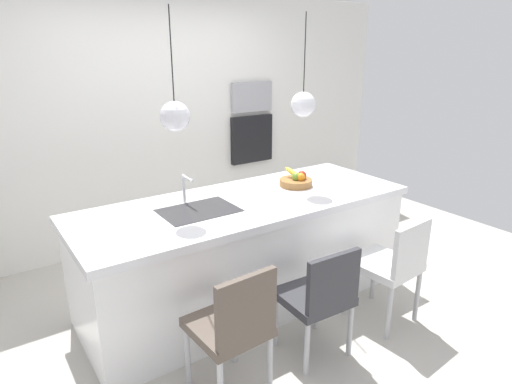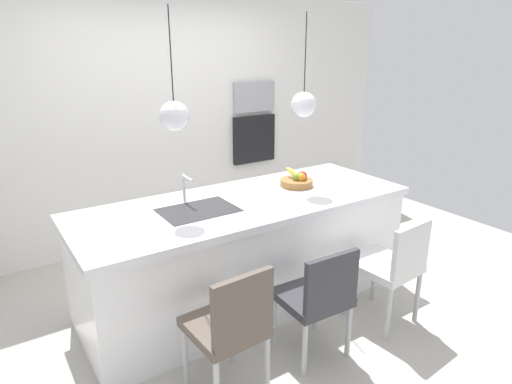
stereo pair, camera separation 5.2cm
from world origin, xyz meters
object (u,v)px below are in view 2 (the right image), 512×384
(fruit_bowl, at_px, (297,181))
(microwave, at_px, (254,97))
(chair_middle, at_px, (318,296))
(oven, at_px, (254,139))
(chair_far, at_px, (391,264))
(chair_near, at_px, (230,325))

(fruit_bowl, xyz_separation_m, microwave, (0.53, 1.51, 0.55))
(chair_middle, bearing_deg, oven, 65.99)
(oven, bearing_deg, fruit_bowl, -109.46)
(fruit_bowl, relative_size, chair_far, 0.33)
(chair_near, bearing_deg, fruit_bowl, 37.62)
(fruit_bowl, relative_size, chair_middle, 0.35)
(oven, bearing_deg, chair_far, -98.72)
(chair_near, xyz_separation_m, chair_middle, (0.68, 0.00, -0.03))
(oven, xyz_separation_m, chair_middle, (-1.10, -2.46, -0.53))
(chair_middle, relative_size, chair_far, 0.95)
(microwave, relative_size, chair_near, 0.61)
(fruit_bowl, xyz_separation_m, chair_near, (-1.24, -0.96, -0.44))
(chair_near, xyz_separation_m, chair_far, (1.40, 0.00, -0.00))
(microwave, xyz_separation_m, chair_middle, (-1.10, -2.46, -1.03))
(oven, xyz_separation_m, chair_near, (-1.77, -2.47, -0.49))
(microwave, relative_size, chair_far, 0.62)
(chair_far, bearing_deg, oven, 81.28)
(fruit_bowl, xyz_separation_m, chair_middle, (-0.56, -0.95, -0.47))
(microwave, distance_m, chair_far, 2.68)
(microwave, bearing_deg, chair_far, -98.72)
(fruit_bowl, bearing_deg, chair_near, -142.38)
(chair_middle, distance_m, chair_far, 0.72)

